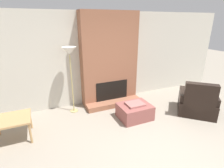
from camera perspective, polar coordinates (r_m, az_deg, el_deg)
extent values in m
plane|color=gray|center=(3.49, 18.59, -23.36)|extent=(24.00, 24.00, 0.00)
cube|color=beige|center=(5.21, -1.81, 8.45)|extent=(8.38, 0.06, 2.60)
cube|color=#935B42|center=(5.01, -0.87, 7.99)|extent=(1.63, 0.38, 2.60)
cube|color=#935B42|center=(5.11, 0.72, -6.37)|extent=(1.63, 0.32, 0.14)
cube|color=black|center=(5.10, 0.02, -2.13)|extent=(0.97, 0.02, 0.56)
cube|color=#8C4C47|center=(4.50, 7.40, -8.87)|extent=(0.78, 0.64, 0.37)
cube|color=#A56660|center=(4.40, 7.52, -6.49)|extent=(0.43, 0.35, 0.05)
cube|color=black|center=(5.25, 25.76, -6.33)|extent=(1.26, 1.26, 0.38)
cube|color=black|center=(4.83, 26.59, -5.14)|extent=(0.68, 0.65, 0.93)
cube|color=black|center=(5.28, 29.87, -5.77)|extent=(0.66, 0.70, 0.57)
cube|color=black|center=(5.17, 21.88, -4.96)|extent=(0.66, 0.70, 0.57)
cube|color=tan|center=(4.13, -30.04, -9.94)|extent=(0.72, 0.65, 0.04)
cylinder|color=tan|center=(3.97, -25.09, -14.41)|extent=(0.04, 0.04, 0.45)
cylinder|color=tan|center=(4.46, -25.06, -10.47)|extent=(0.04, 0.04, 0.45)
cylinder|color=tan|center=(4.97, -12.24, -8.52)|extent=(0.21, 0.21, 0.02)
cylinder|color=tan|center=(4.65, -12.94, -0.06)|extent=(0.03, 0.03, 1.54)
cone|color=silver|center=(4.44, -13.81, 10.48)|extent=(0.35, 0.35, 0.19)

